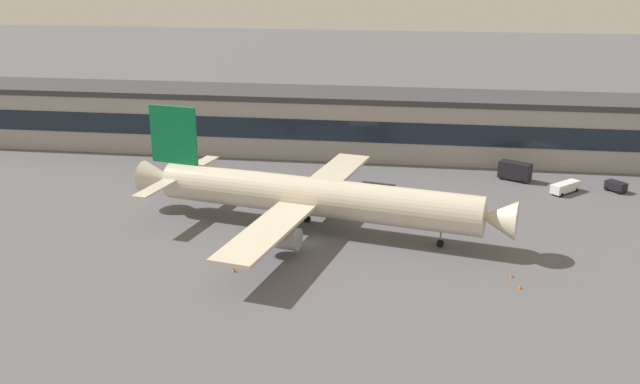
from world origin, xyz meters
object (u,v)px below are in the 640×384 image
airliner (311,196)px  traffic_cone_0 (512,275)px  baggage_tug (616,186)px  stair_truck (514,170)px  belt_loader (566,187)px  traffic_cone_3 (520,287)px  traffic_cone_2 (232,244)px  traffic_cone_1 (234,270)px

airliner → traffic_cone_0: (29.59, -13.50, -5.22)m
baggage_tug → stair_truck: stair_truck is taller
traffic_cone_0 → belt_loader: bearing=70.4°
baggage_tug → traffic_cone_0: bearing=-119.7°
airliner → traffic_cone_0: bearing=-24.5°
traffic_cone_0 → traffic_cone_3: (0.72, -3.43, -0.01)m
traffic_cone_0 → traffic_cone_2: size_ratio=0.83×
baggage_tug → traffic_cone_0: (-22.80, -39.90, -0.80)m
airliner → stair_truck: (34.63, 30.76, -3.53)m
baggage_tug → belt_loader: bearing=-167.5°
traffic_cone_0 → traffic_cone_2: bearing=172.8°
baggage_tug → traffic_cone_0: baggage_tug is taller
baggage_tug → belt_loader: 9.52m
stair_truck → belt_loader: stair_truck is taller
traffic_cone_1 → traffic_cone_3: traffic_cone_1 is taller
baggage_tug → traffic_cone_3: size_ratio=7.24×
traffic_cone_3 → baggage_tug: bearing=63.0°
stair_truck → belt_loader: size_ratio=1.08×
airliner → traffic_cone_0: size_ratio=106.32×
stair_truck → traffic_cone_2: stair_truck is taller
baggage_tug → traffic_cone_0: size_ratio=6.95×
stair_truck → traffic_cone_2: size_ratio=9.22×
airliner → baggage_tug: 58.83m
stair_truck → traffic_cone_3: 47.92m
belt_loader → traffic_cone_2: 62.98m
traffic_cone_2 → traffic_cone_3: traffic_cone_2 is taller
baggage_tug → traffic_cone_1: size_ratio=6.15×
stair_truck → traffic_cone_3: stair_truck is taller
traffic_cone_2 → airliner: bearing=38.2°
airliner → traffic_cone_2: (-10.70, -8.41, -5.16)m
baggage_tug → traffic_cone_3: bearing=-117.0°
belt_loader → traffic_cone_3: bearing=-107.2°
airliner → stair_truck: 46.45m
stair_truck → belt_loader: (8.47, -6.42, -0.83)m
traffic_cone_1 → belt_loader: bearing=39.1°
baggage_tug → traffic_cone_3: 48.64m
traffic_cone_2 → traffic_cone_3: bearing=-11.7°
belt_loader → traffic_cone_1: size_ratio=9.11×
traffic_cone_0 → traffic_cone_3: size_ratio=1.04×
stair_truck → belt_loader: bearing=-37.2°
traffic_cone_2 → traffic_cone_0: bearing=-7.2°
traffic_cone_1 → airliner: bearing=64.8°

